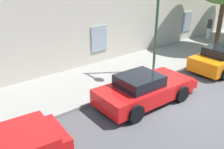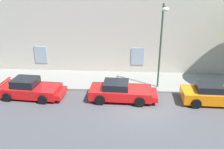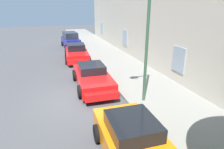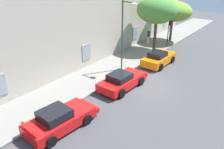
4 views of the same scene
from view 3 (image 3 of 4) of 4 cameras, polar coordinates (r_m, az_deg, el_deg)
The scene contains 7 objects.
ground_plane at distance 10.48m, azimuth -9.79°, elevation -6.92°, with size 80.00×80.00×0.00m, color #444447.
sidewalk at distance 11.69m, azimuth 10.77°, elevation -3.70°, with size 60.00×3.86×0.14m, color gray.
sportscar_red_lead at distance 17.56m, azimuth -10.34°, elevation 6.09°, with size 4.66×2.35×1.38m.
sportscar_yellow_flank at distance 11.46m, azimuth -5.61°, elevation -1.05°, with size 4.71×2.21×1.32m.
sportscar_white_middle at distance 6.25m, azimuth 7.57°, elevation -20.96°, with size 4.52×2.14×1.36m.
hatchback_parked at distance 23.14m, azimuth -12.12°, elevation 9.73°, with size 4.08×1.98×1.76m.
street_lamp at distance 8.74m, azimuth 8.36°, elevation 17.79°, with size 0.44×1.42×6.22m.
Camera 3 is at (9.31, -1.22, 4.66)m, focal length 31.03 mm.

